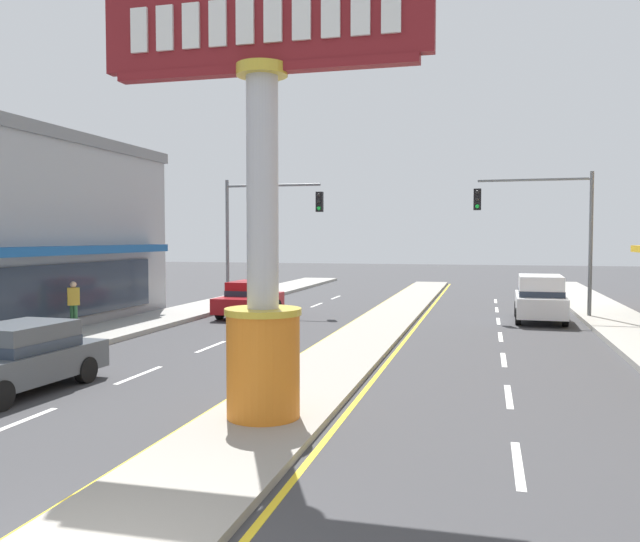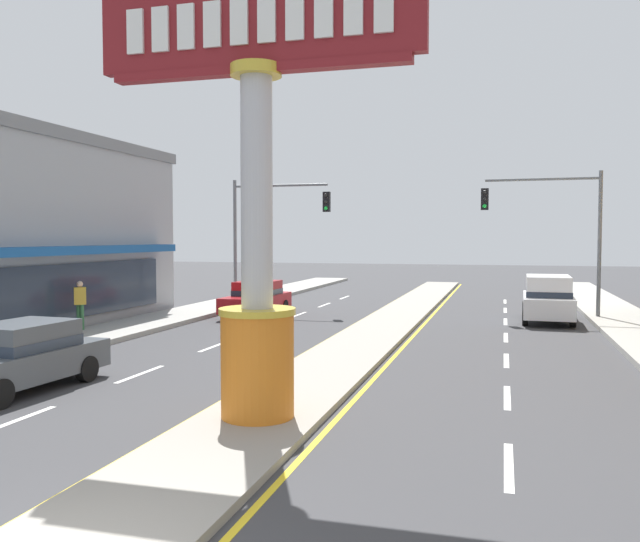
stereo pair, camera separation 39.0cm
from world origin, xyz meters
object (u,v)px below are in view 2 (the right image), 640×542
at_px(suv_near_right_lane, 548,298).
at_px(sedan_far_right_lane, 19,356).
at_px(district_sign, 257,208).
at_px(pedestrian_far_side, 80,302).
at_px(traffic_light_left_side, 269,221).
at_px(sedan_near_left_lane, 257,298).
at_px(traffic_light_right_side, 555,218).

distance_m(suv_near_right_lane, sedan_far_right_lane, 20.03).
bearing_deg(suv_near_right_lane, district_sign, -109.86).
bearing_deg(pedestrian_far_side, sedan_far_right_lane, -62.70).
relative_size(district_sign, traffic_light_left_side, 1.30).
bearing_deg(district_sign, sedan_near_left_lane, 111.29).
height_order(traffic_light_right_side, suv_near_right_lane, traffic_light_right_side).
relative_size(suv_near_right_lane, sedan_near_left_lane, 1.07).
height_order(traffic_light_right_side, sedan_near_left_lane, traffic_light_right_side).
xyz_separation_m(traffic_light_left_side, suv_near_right_lane, (12.49, -1.17, -3.26)).
distance_m(suv_near_right_lane, pedestrian_far_side, 18.12).
relative_size(traffic_light_left_side, sedan_near_left_lane, 1.43).
bearing_deg(pedestrian_far_side, suv_near_right_lane, 26.79).
bearing_deg(district_sign, suv_near_right_lane, 70.14).
height_order(suv_near_right_lane, pedestrian_far_side, pedestrian_far_side).
bearing_deg(suv_near_right_lane, traffic_light_right_side, 74.41).
distance_m(traffic_light_left_side, sedan_far_right_lane, 17.40).
bearing_deg(sedan_near_left_lane, district_sign, -68.71).
relative_size(traffic_light_right_side, suv_near_right_lane, 1.33).
bearing_deg(sedan_far_right_lane, traffic_light_right_side, 53.56).
xyz_separation_m(traffic_light_right_side, pedestrian_far_side, (-16.47, -9.20, -3.08)).
xyz_separation_m(sedan_far_right_lane, sedan_near_left_lane, (-0.00, 14.65, 0.00)).
bearing_deg(pedestrian_far_side, traffic_light_left_side, 68.43).
bearing_deg(suv_near_right_lane, pedestrian_far_side, -153.21).
bearing_deg(sedan_far_right_lane, pedestrian_far_side, 117.30).
bearing_deg(traffic_light_left_side, traffic_light_right_side, -0.63).
distance_m(sedan_near_left_lane, pedestrian_far_side, 8.01).
relative_size(district_sign, traffic_light_right_side, 1.30).
xyz_separation_m(traffic_light_right_side, suv_near_right_lane, (-0.29, -1.03, -3.26)).
distance_m(district_sign, pedestrian_far_side, 13.62).
bearing_deg(pedestrian_far_side, traffic_light_right_side, 29.19).
xyz_separation_m(district_sign, pedestrian_far_side, (-10.08, 8.71, -2.82)).
bearing_deg(traffic_light_right_side, pedestrian_far_side, -150.81).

